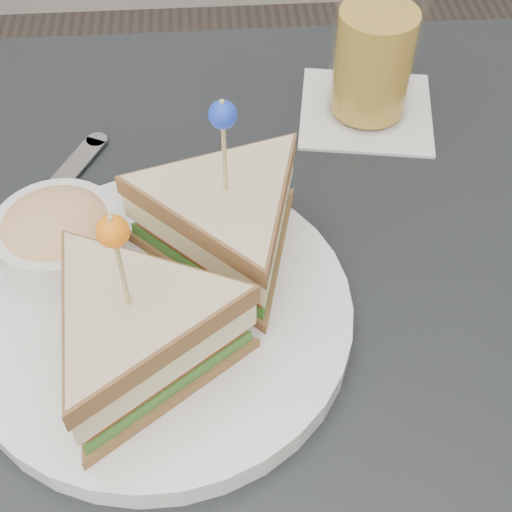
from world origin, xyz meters
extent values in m
cube|color=black|center=(0.00, 0.00, 0.73)|extent=(0.80, 0.80, 0.03)
cylinder|color=black|center=(-0.35, 0.35, 0.36)|extent=(0.04, 0.04, 0.72)
cylinder|color=black|center=(0.35, 0.35, 0.36)|extent=(0.04, 0.04, 0.72)
cylinder|color=white|center=(-0.06, -0.01, 0.76)|extent=(0.32, 0.32, 0.02)
cylinder|color=white|center=(-0.06, -0.01, 0.77)|extent=(0.32, 0.32, 0.01)
cylinder|color=tan|center=(-0.08, -0.06, 0.88)|extent=(0.00, 0.00, 0.09)
sphere|color=orange|center=(-0.08, -0.06, 0.91)|extent=(0.02, 0.02, 0.02)
cylinder|color=tan|center=(-0.01, 0.04, 0.88)|extent=(0.00, 0.00, 0.09)
sphere|color=#1935BF|center=(-0.01, 0.04, 0.91)|extent=(0.02, 0.02, 0.02)
cylinder|color=white|center=(-0.14, 0.05, 0.79)|extent=(0.11, 0.11, 0.04)
ellipsoid|color=#E0B772|center=(-0.14, 0.05, 0.80)|extent=(0.10, 0.10, 0.04)
cube|color=silver|center=(-0.20, 0.08, 0.75)|extent=(0.06, 0.09, 0.01)
cube|color=silver|center=(-0.16, 0.16, 0.75)|extent=(0.07, 0.11, 0.00)
cylinder|color=silver|center=(-0.13, 0.21, 0.75)|extent=(0.03, 0.03, 0.00)
cube|color=white|center=(0.14, 0.24, 0.75)|extent=(0.15, 0.15, 0.00)
cylinder|color=gold|center=(0.14, 0.24, 0.81)|extent=(0.09, 0.09, 0.10)
cylinder|color=white|center=(0.14, 0.24, 0.84)|extent=(0.10, 0.10, 0.16)
cube|color=white|center=(0.15, 0.24, 0.86)|extent=(0.03, 0.03, 0.02)
cube|color=white|center=(0.12, 0.23, 0.85)|extent=(0.03, 0.03, 0.02)
camera|label=1|loc=(-0.01, -0.34, 1.21)|focal=50.00mm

